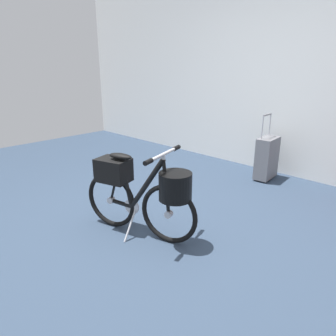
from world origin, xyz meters
The scene contains 4 objects.
ground_plane centered at (0.00, 0.00, 0.00)m, with size 8.19×8.19×0.00m, color #2D3D51.
back_wall centered at (0.00, 2.45, 1.31)m, with size 8.19×0.10×2.63m, color white.
folding_bike_foreground centered at (-0.07, 0.03, 0.41)m, with size 1.06×0.53×0.77m.
rolling_suitcase centered at (-0.01, 2.05, 0.28)m, with size 0.21×0.37×0.83m.
Camera 1 is at (1.74, -1.54, 1.40)m, focal length 33.38 mm.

